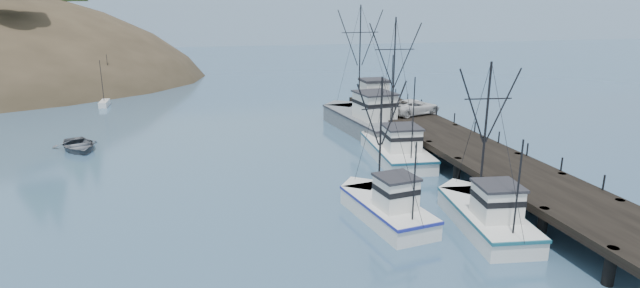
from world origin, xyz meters
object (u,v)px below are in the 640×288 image
at_px(pickup_truck, 414,107).
at_px(motorboat, 79,150).
at_px(work_vessel, 365,120).
at_px(trawler_far, 395,148).
at_px(trawler_mid, 385,207).
at_px(trawler_near, 484,214).
at_px(pier, 456,143).
at_px(pier_shed, 374,91).

bearing_deg(pickup_truck, motorboat, 70.81).
relative_size(work_vessel, pickup_truck, 2.86).
bearing_deg(trawler_far, trawler_mid, -114.68).
height_order(trawler_near, trawler_far, trawler_far).
relative_size(trawler_mid, trawler_far, 0.74).
bearing_deg(pier, pier_shed, 93.77).
distance_m(trawler_far, pier_shed, 16.16).
relative_size(trawler_near, pier_shed, 3.25).
bearing_deg(work_vessel, trawler_far, -93.28).
height_order(trawler_far, work_vessel, work_vessel).
bearing_deg(work_vessel, trawler_mid, -105.58).
distance_m(trawler_near, trawler_mid, 6.12).
relative_size(pier, trawler_near, 4.23).
height_order(trawler_near, motorboat, trawler_near).
xyz_separation_m(pier, trawler_mid, (-10.39, -9.98, -0.87)).
bearing_deg(pier, trawler_mid, -136.15).
bearing_deg(pier, work_vessel, 108.08).
xyz_separation_m(trawler_near, work_vessel, (0.76, 25.16, 0.41)).
relative_size(trawler_mid, pickup_truck, 1.62).
relative_size(trawler_far, pier_shed, 3.94).
bearing_deg(trawler_near, work_vessel, 88.27).
xyz_separation_m(trawler_mid, motorboat, (-22.51, 21.85, -0.82)).
bearing_deg(pier_shed, work_vessel, -118.23).
bearing_deg(work_vessel, pier_shed, 61.77).
xyz_separation_m(pickup_truck, motorboat, (-33.62, 1.37, -2.80)).
relative_size(trawler_far, motorboat, 2.20).
relative_size(pier, pier_shed, 13.75).
bearing_deg(motorboat, work_vessel, -19.76).
bearing_deg(pier, trawler_far, 152.51).
distance_m(pier, pier_shed, 18.12).
height_order(trawler_near, trawler_mid, trawler_near).
xyz_separation_m(pier, work_vessel, (-4.10, 12.57, -0.46)).
distance_m(pier, pickup_truck, 10.58).
bearing_deg(trawler_mid, pier, 43.85).
bearing_deg(trawler_far, pickup_truck, 56.16).
bearing_deg(pier, motorboat, 160.16).
bearing_deg(motorboat, trawler_far, -39.62).
bearing_deg(pier_shed, pickup_truck, -75.78).
relative_size(pier, trawler_far, 3.49).
xyz_separation_m(pier, motorboat, (-32.90, 11.87, -1.69)).
height_order(trawler_near, pier_shed, trawler_near).
relative_size(trawler_mid, pier_shed, 2.93).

